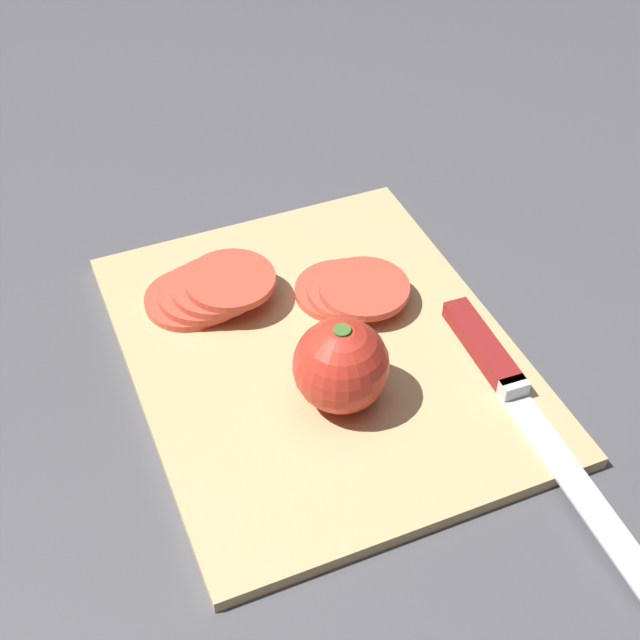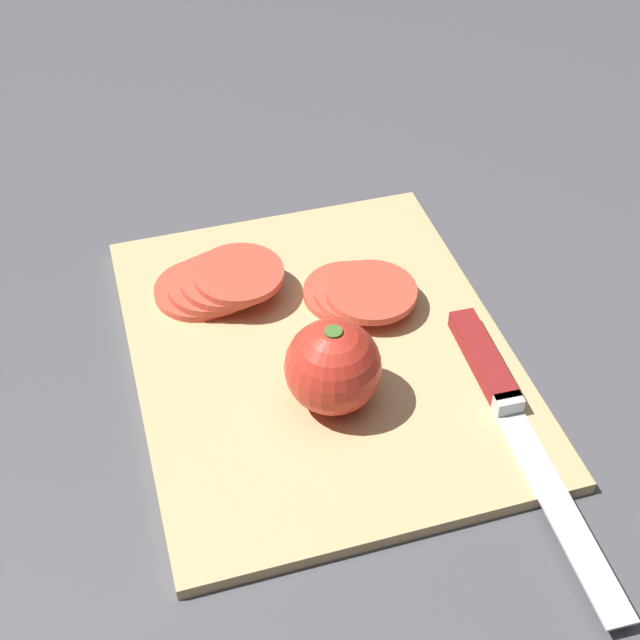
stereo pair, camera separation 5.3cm
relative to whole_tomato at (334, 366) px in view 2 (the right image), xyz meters
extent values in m
plane|color=#4C4C51|center=(-0.12, 0.00, -0.05)|extent=(3.00, 3.00, 0.00)
cube|color=tan|center=(-0.05, 0.01, -0.04)|extent=(0.35, 0.28, 0.01)
sphere|color=red|center=(0.00, 0.00, 0.00)|extent=(0.07, 0.07, 0.07)
cylinder|color=#47702D|center=(0.00, 0.00, 0.03)|extent=(0.01, 0.01, 0.01)
cube|color=silver|center=(0.13, 0.11, -0.03)|extent=(0.17, 0.03, 0.00)
cube|color=silver|center=(0.05, 0.12, -0.03)|extent=(0.01, 0.02, 0.01)
cube|color=maroon|center=(0.00, 0.12, -0.03)|extent=(0.10, 0.02, 0.01)
cylinder|color=#DB4C38|center=(-0.11, 0.04, -0.03)|extent=(0.07, 0.07, 0.01)
cylinder|color=#DB4C38|center=(-0.10, 0.05, -0.03)|extent=(0.07, 0.07, 0.01)
cylinder|color=#DB4C38|center=(-0.09, 0.06, -0.02)|extent=(0.07, 0.07, 0.01)
cylinder|color=#DB4C38|center=(-0.14, -0.07, -0.03)|extent=(0.07, 0.07, 0.01)
cylinder|color=#DB4C38|center=(-0.14, -0.06, -0.03)|extent=(0.07, 0.07, 0.01)
cylinder|color=#DB4C38|center=(-0.14, -0.05, -0.02)|extent=(0.07, 0.07, 0.01)
cylinder|color=#DB4C38|center=(-0.13, -0.04, -0.01)|extent=(0.07, 0.07, 0.01)
camera|label=1|loc=(0.39, -0.18, 0.45)|focal=50.00mm
camera|label=2|loc=(0.41, -0.13, 0.45)|focal=50.00mm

